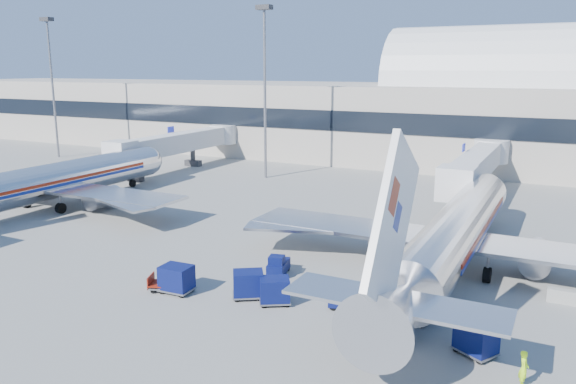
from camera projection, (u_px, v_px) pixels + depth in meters
The scene contains 19 objects.
ground at pixel (303, 269), 41.88m from camera, with size 260.00×260.00×0.00m, color gray.
terminal at pixel (373, 111), 94.95m from camera, with size 170.00×28.15×21.00m.
airliner_main at pixel (454, 234), 40.73m from camera, with size 32.00×37.26×12.07m.
airliner_mid at pixel (49, 182), 59.36m from camera, with size 32.00×37.26×12.07m.
jetbridge_near at pixel (478, 164), 64.45m from camera, with size 4.40×27.50×6.25m.
jetbridge_mid at pixel (183, 142), 83.08m from camera, with size 4.40×27.50×6.25m.
mast_far_west at pixel (51, 67), 91.38m from camera, with size 2.00×1.20×22.60m.
mast_west at pixel (265, 67), 73.64m from camera, with size 2.00×1.20×22.60m.
barrier_near at pixel (573, 298), 35.54m from camera, with size 3.00×0.55×0.90m, color #9E9E96.
tug_lead at pixel (346, 298), 34.97m from camera, with size 2.50×1.72×1.48m.
tug_right at pixel (411, 311), 33.21m from camera, with size 2.36×1.58×1.41m.
tug_left at pixel (278, 265), 40.64m from camera, with size 1.70×2.61×1.57m.
cart_train_a at pixel (275, 290), 35.55m from camera, with size 2.44×2.29×1.72m.
cart_train_b at pixel (248, 284), 36.50m from camera, with size 2.56×2.42×1.80m.
cart_train_c at pixel (177, 278), 37.36m from camera, with size 2.19×1.71×1.86m.
cart_solo_near at pixel (382, 327), 30.83m from camera, with size 1.99×1.73×1.48m.
cart_solo_far at pixel (476, 338), 29.23m from camera, with size 2.50×2.32×1.77m.
cart_open_red at pixel (165, 285), 37.78m from camera, with size 2.37×2.03×0.54m.
ramp_worker at pixel (524, 369), 26.32m from camera, with size 0.66×0.43×1.81m, color #B4F91A.
Camera 1 is at (17.01, -35.82, 14.72)m, focal length 35.00 mm.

